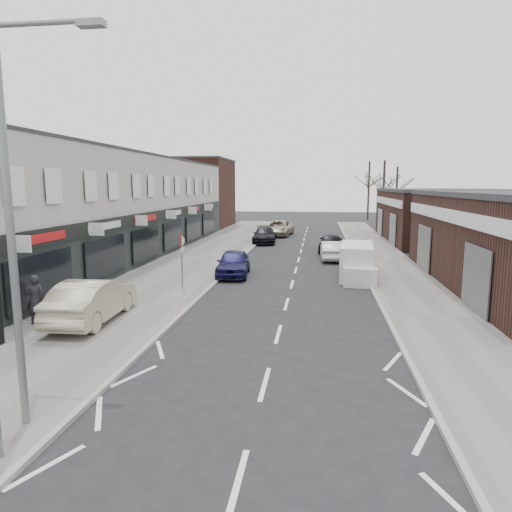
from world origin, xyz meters
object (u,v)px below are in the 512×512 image
(parked_car_left_a, at_px, (233,263))
(sedan_on_pavement, at_px, (92,300))
(parked_car_left_b, at_px, (264,235))
(parked_car_right_b, at_px, (331,242))
(parked_car_right_a, at_px, (331,251))
(street_lamp, at_px, (17,207))
(pedestrian, at_px, (36,299))
(warning_sign, at_px, (182,245))
(parked_car_left_c, at_px, (278,228))
(white_van, at_px, (357,263))

(parked_car_left_a, bearing_deg, sedan_on_pavement, -114.14)
(parked_car_left_b, relative_size, parked_car_right_b, 1.12)
(parked_car_right_a, bearing_deg, parked_car_left_b, -58.97)
(parked_car_left_a, bearing_deg, parked_car_right_a, 43.88)
(street_lamp, distance_m, parked_car_left_a, 17.13)
(sedan_on_pavement, bearing_deg, parked_car_right_b, -117.10)
(parked_car_left_a, relative_size, parked_car_right_a, 1.08)
(street_lamp, bearing_deg, parked_car_left_a, 86.13)
(pedestrian, xyz_separation_m, parked_car_right_a, (10.85, 16.51, -0.37))
(sedan_on_pavement, distance_m, parked_car_left_a, 10.19)
(parked_car_right_a, bearing_deg, parked_car_left_a, 46.29)
(parked_car_left_a, bearing_deg, warning_sign, -119.06)
(street_lamp, distance_m, pedestrian, 8.44)
(street_lamp, bearing_deg, parked_car_left_c, 87.26)
(street_lamp, height_order, sedan_on_pavement, street_lamp)
(warning_sign, distance_m, parked_car_left_b, 18.88)
(warning_sign, height_order, parked_car_right_b, warning_sign)
(street_lamp, xyz_separation_m, white_van, (7.93, 16.80, -3.74))
(parked_car_left_b, xyz_separation_m, parked_car_right_b, (5.66, -4.66, 0.03))
(street_lamp, height_order, warning_sign, street_lamp)
(warning_sign, relative_size, parked_car_left_c, 0.49)
(warning_sign, xyz_separation_m, parked_car_left_b, (1.76, 18.73, -1.50))
(white_van, relative_size, parked_car_right_b, 1.14)
(parked_car_right_a, bearing_deg, white_van, 99.03)
(white_van, distance_m, sedan_on_pavement, 14.14)
(warning_sign, xyz_separation_m, parked_car_right_b, (7.42, 14.07, -1.47))
(street_lamp, relative_size, parked_car_right_b, 1.86)
(warning_sign, relative_size, parked_car_right_a, 0.69)
(pedestrian, bearing_deg, parked_car_right_a, -143.72)
(pedestrian, distance_m, parked_car_right_a, 19.76)
(street_lamp, height_order, white_van, street_lamp)
(parked_car_right_a, distance_m, parked_car_right_b, 3.94)
(white_van, height_order, parked_car_left_b, white_van)
(white_van, height_order, sedan_on_pavement, white_van)
(parked_car_left_a, xyz_separation_m, parked_car_left_c, (0.68, 21.03, 0.05))
(sedan_on_pavement, bearing_deg, parked_car_left_a, -112.14)
(warning_sign, bearing_deg, parked_car_right_a, 54.02)
(parked_car_right_a, bearing_deg, street_lamp, 71.62)
(street_lamp, bearing_deg, white_van, 64.75)
(sedan_on_pavement, bearing_deg, street_lamp, 105.68)
(white_van, xyz_separation_m, parked_car_left_c, (-6.12, 20.87, -0.11))
(parked_car_left_a, xyz_separation_m, parked_car_left_b, (0.00, 14.89, -0.02))
(parked_car_left_b, height_order, parked_car_right_b, parked_car_right_b)
(pedestrian, bearing_deg, parked_car_left_c, -121.16)
(white_van, bearing_deg, sedan_on_pavement, -131.35)
(white_van, xyz_separation_m, pedestrian, (-12.05, -10.38, 0.14))
(sedan_on_pavement, distance_m, parked_car_left_b, 24.73)
(street_lamp, distance_m, warning_sign, 13.04)
(street_lamp, height_order, parked_car_left_a, street_lamp)
(street_lamp, height_order, parked_car_right_b, street_lamp)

